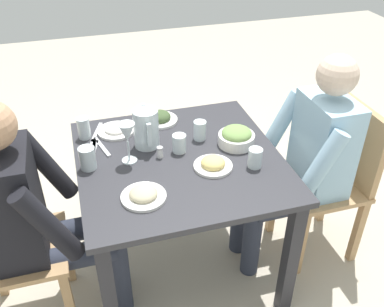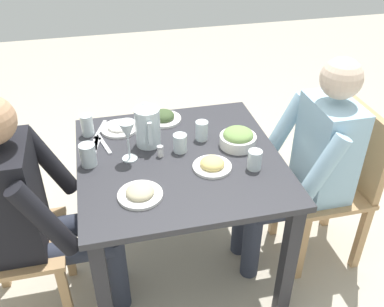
{
  "view_description": "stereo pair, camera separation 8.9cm",
  "coord_description": "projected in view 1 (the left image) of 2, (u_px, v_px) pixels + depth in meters",
  "views": [
    {
      "loc": [
        1.59,
        -0.4,
        1.86
      ],
      "look_at": [
        0.02,
        0.06,
        0.75
      ],
      "focal_mm": 40.43,
      "sensor_mm": 36.0,
      "label": 1
    },
    {
      "loc": [
        1.62,
        -0.32,
        1.86
      ],
      "look_at": [
        0.02,
        0.06,
        0.75
      ],
      "focal_mm": 40.43,
      "sensor_mm": 36.0,
      "label": 2
    }
  ],
  "objects": [
    {
      "name": "plate_yoghurt",
      "position": [
        116.0,
        130.0,
        2.18
      ],
      "size": [
        0.19,
        0.19,
        0.04
      ],
      "color": "white",
      "rests_on": "dining_table"
    },
    {
      "name": "dining_table",
      "position": [
        179.0,
        178.0,
        2.06
      ],
      "size": [
        0.93,
        0.93,
        0.72
      ],
      "color": "#2D2D33",
      "rests_on": "ground_plane"
    },
    {
      "name": "ground_plane",
      "position": [
        181.0,
        264.0,
        2.4
      ],
      "size": [
        8.0,
        8.0,
        0.0
      ],
      "primitive_type": "plane",
      "color": "#B7AD99"
    },
    {
      "name": "salad_bowl",
      "position": [
        236.0,
        137.0,
        2.07
      ],
      "size": [
        0.18,
        0.18,
        0.09
      ],
      "color": "white",
      "rests_on": "dining_table"
    },
    {
      "name": "water_glass_near_left",
      "position": [
        200.0,
        130.0,
        2.11
      ],
      "size": [
        0.06,
        0.06,
        0.1
      ],
      "primitive_type": "cylinder",
      "color": "silver",
      "rests_on": "dining_table"
    },
    {
      "name": "diner_far",
      "position": [
        305.0,
        158.0,
        2.15
      ],
      "size": [
        0.48,
        0.53,
        1.16
      ],
      "color": "#9EC6E0",
      "rests_on": "ground_plane"
    },
    {
      "name": "chair_far",
      "position": [
        336.0,
        174.0,
        2.28
      ],
      "size": [
        0.4,
        0.4,
        0.87
      ],
      "color": "tan",
      "rests_on": "ground_plane"
    },
    {
      "name": "water_glass_center",
      "position": [
        255.0,
        158.0,
        1.92
      ],
      "size": [
        0.06,
        0.06,
        0.09
      ],
      "primitive_type": "cylinder",
      "color": "silver",
      "rests_on": "dining_table"
    },
    {
      "name": "knife_near",
      "position": [
        97.0,
        133.0,
        2.17
      ],
      "size": [
        0.18,
        0.08,
        0.01
      ],
      "primitive_type": "cube",
      "rotation": [
        0.0,
        0.0,
        -0.35
      ],
      "color": "silver",
      "rests_on": "dining_table"
    },
    {
      "name": "plate_fries",
      "position": [
        213.0,
        164.0,
        1.92
      ],
      "size": [
        0.17,
        0.17,
        0.05
      ],
      "color": "white",
      "rests_on": "dining_table"
    },
    {
      "name": "water_glass_far_left",
      "position": [
        88.0,
        158.0,
        1.9
      ],
      "size": [
        0.07,
        0.07,
        0.1
      ],
      "primitive_type": "cylinder",
      "color": "silver",
      "rests_on": "dining_table"
    },
    {
      "name": "water_glass_far_right",
      "position": [
        84.0,
        128.0,
        2.11
      ],
      "size": [
        0.06,
        0.06,
        0.11
      ],
      "primitive_type": "cylinder",
      "color": "silver",
      "rests_on": "dining_table"
    },
    {
      "name": "fork_far",
      "position": [
        93.0,
        150.0,
        2.04
      ],
      "size": [
        0.17,
        0.07,
        0.01
      ],
      "primitive_type": "cube",
      "rotation": [
        0.0,
        0.0,
        -0.27
      ],
      "color": "silver",
      "rests_on": "dining_table"
    },
    {
      "name": "knife_far",
      "position": [
        102.0,
        147.0,
        2.07
      ],
      "size": [
        0.18,
        0.06,
        0.01
      ],
      "primitive_type": "cube",
      "rotation": [
        0.0,
        0.0,
        0.26
      ],
      "color": "silver",
      "rests_on": "dining_table"
    },
    {
      "name": "water_glass_by_pitcher",
      "position": [
        179.0,
        143.0,
        2.02
      ],
      "size": [
        0.07,
        0.07,
        0.09
      ],
      "primitive_type": "cylinder",
      "color": "silver",
      "rests_on": "dining_table"
    },
    {
      "name": "water_pitcher",
      "position": [
        146.0,
        128.0,
        2.03
      ],
      "size": [
        0.16,
        0.12,
        0.19
      ],
      "color": "silver",
      "rests_on": "dining_table"
    },
    {
      "name": "plate_beans",
      "position": [
        143.0,
        195.0,
        1.75
      ],
      "size": [
        0.19,
        0.19,
        0.05
      ],
      "color": "white",
      "rests_on": "dining_table"
    },
    {
      "name": "plate_dolmas",
      "position": [
        160.0,
        118.0,
        2.27
      ],
      "size": [
        0.19,
        0.19,
        0.06
      ],
      "color": "white",
      "rests_on": "dining_table"
    },
    {
      "name": "wine_glass",
      "position": [
        127.0,
        135.0,
        1.9
      ],
      "size": [
        0.08,
        0.08,
        0.2
      ],
      "color": "silver",
      "rests_on": "dining_table"
    },
    {
      "name": "salt_shaker",
      "position": [
        160.0,
        152.0,
        1.99
      ],
      "size": [
        0.03,
        0.03,
        0.05
      ],
      "color": "white",
      "rests_on": "dining_table"
    },
    {
      "name": "diner_near",
      "position": [
        40.0,
        211.0,
        1.82
      ],
      "size": [
        0.48,
        0.53,
        1.16
      ],
      "color": "black",
      "rests_on": "ground_plane"
    },
    {
      "name": "fork_near",
      "position": [
        93.0,
        149.0,
        2.05
      ],
      "size": [
        0.17,
        0.05,
        0.01
      ],
      "primitive_type": "cube",
      "rotation": [
        0.0,
        0.0,
        -0.14
      ],
      "color": "silver",
      "rests_on": "dining_table"
    }
  ]
}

